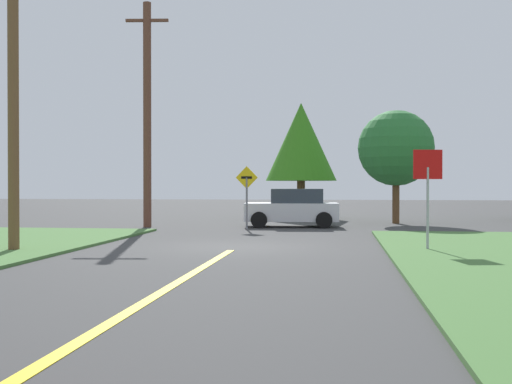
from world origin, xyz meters
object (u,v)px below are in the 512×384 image
Objects in this scene: utility_pole_near at (13,83)px; utility_pole_mid at (147,113)px; oak_tree_left at (301,142)px; direction_sign at (247,190)px; pine_tree_center at (396,148)px; car_approaching_junction at (293,208)px; stop_sign at (428,179)px.

utility_pole_near is 10.24m from utility_pole_mid.
direction_sign is at bearing -100.69° from oak_tree_left.
direction_sign is at bearing -141.73° from pine_tree_center.
stop_sign is at bearing 109.76° from car_approaching_junction.
car_approaching_junction is at bearing -89.57° from oak_tree_left.
utility_pole_near is (-6.58, -11.19, 3.67)m from car_approaching_junction.
pine_tree_center is (4.61, -3.79, -0.59)m from oak_tree_left.
oak_tree_left is 1.17× the size of pine_tree_center.
utility_pole_mid reaches higher than utility_pole_near.
pine_tree_center is (11.15, 14.20, -1.00)m from utility_pole_near.
stop_sign is 17.13m from oak_tree_left.
pine_tree_center is (4.56, 3.01, 2.68)m from car_approaching_junction.
utility_pole_near is 0.92× the size of utility_pole_mid.
direction_sign is (4.88, 9.25, -2.90)m from utility_pole_near.
utility_pole_mid is (-10.38, 8.66, 2.90)m from stop_sign.
stop_sign is 9.76m from direction_sign.
direction_sign reaches higher than car_approaching_junction.
oak_tree_left is (1.65, 8.74, 2.49)m from direction_sign.
utility_pole_mid is at bearing -127.85° from oak_tree_left.
oak_tree_left is at bearing 70.04° from utility_pole_near.
direction_sign is 0.48× the size of pine_tree_center.
utility_pole_near is at bearing -117.82° from direction_sign.
utility_pole_mid is 5.55m from direction_sign.
direction_sign is (-5.99, 7.69, -0.35)m from stop_sign.
oak_tree_left is at bearing -93.81° from car_approaching_junction.
utility_pole_near is 3.43× the size of direction_sign.
utility_pole_near is (-10.87, -1.56, 2.55)m from stop_sign.
car_approaching_junction is 13.49m from utility_pole_near.
utility_pole_mid reaches higher than direction_sign.
car_approaching_junction is 7.36m from utility_pole_mid.
stop_sign is 1.07× the size of direction_sign.
oak_tree_left is at bearing 52.15° from utility_pole_mid.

